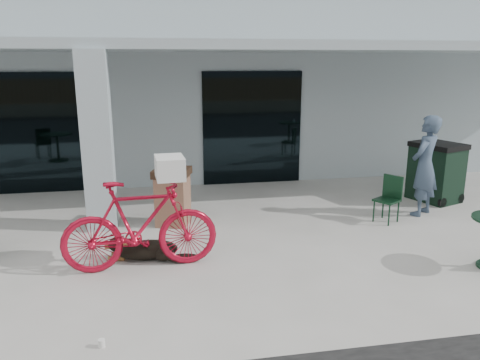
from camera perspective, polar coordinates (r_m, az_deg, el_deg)
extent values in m
plane|color=beige|center=(6.72, -5.16, -11.58)|extent=(80.00, 80.00, 0.00)
cube|color=#9FAEB4|center=(14.55, -8.48, 11.49)|extent=(22.00, 7.00, 4.50)
cube|color=black|center=(11.45, -23.94, 5.16)|extent=(2.80, 0.06, 2.70)
cube|color=black|center=(11.35, 1.50, 6.32)|extent=(2.40, 0.06, 2.70)
cube|color=#9FAEB4|center=(8.50, -16.99, 4.43)|extent=(0.50, 0.50, 3.12)
cube|color=#9FAEB4|center=(9.64, -7.63, 15.87)|extent=(22.00, 2.80, 0.18)
imported|color=#B00E27|center=(6.82, -12.08, -5.42)|extent=(2.24, 0.76, 1.32)
cube|color=white|center=(6.62, -8.56, 1.51)|extent=(0.42, 0.55, 0.31)
cylinder|color=white|center=(5.41, -16.52, -18.55)|extent=(0.09, 0.09, 0.09)
imported|color=#3A4C63|center=(9.64, 21.60, 1.61)|extent=(0.85, 0.80, 1.95)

